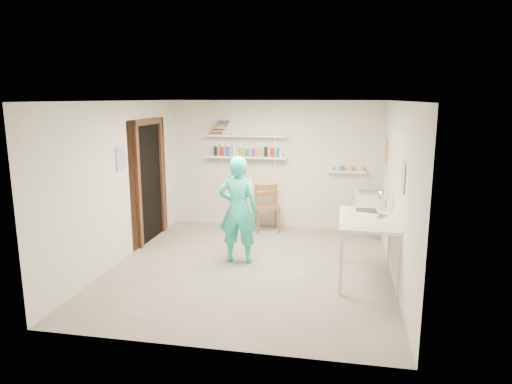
% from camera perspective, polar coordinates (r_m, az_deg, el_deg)
% --- Properties ---
extents(floor, '(4.00, 4.50, 0.02)m').
position_cam_1_polar(floor, '(6.79, -0.63, -9.47)').
color(floor, slate).
rests_on(floor, ground).
extents(ceiling, '(4.00, 4.50, 0.02)m').
position_cam_1_polar(ceiling, '(6.33, -0.68, 11.40)').
color(ceiling, silver).
rests_on(ceiling, wall_back).
extents(wall_back, '(4.00, 0.02, 2.40)m').
position_cam_1_polar(wall_back, '(8.65, 2.28, 3.42)').
color(wall_back, silver).
rests_on(wall_back, ground).
extents(wall_front, '(4.00, 0.02, 2.40)m').
position_cam_1_polar(wall_front, '(4.32, -6.55, -5.07)').
color(wall_front, silver).
rests_on(wall_front, ground).
extents(wall_left, '(0.02, 4.50, 2.40)m').
position_cam_1_polar(wall_left, '(7.12, -16.73, 1.15)').
color(wall_left, silver).
rests_on(wall_left, ground).
extents(wall_right, '(0.02, 4.50, 2.40)m').
position_cam_1_polar(wall_right, '(6.38, 17.34, -0.07)').
color(wall_right, silver).
rests_on(wall_right, ground).
extents(doorway_recess, '(0.02, 0.90, 2.00)m').
position_cam_1_polar(doorway_recess, '(8.08, -13.14, 1.10)').
color(doorway_recess, black).
rests_on(doorway_recess, wall_left).
extents(corridor_box, '(1.40, 1.50, 2.10)m').
position_cam_1_polar(corridor_box, '(8.38, -17.61, 1.57)').
color(corridor_box, brown).
rests_on(corridor_box, ground).
extents(door_lintel, '(0.06, 1.05, 0.10)m').
position_cam_1_polar(door_lintel, '(7.95, -13.36, 8.55)').
color(door_lintel, brown).
rests_on(door_lintel, wall_left).
extents(door_jamb_near, '(0.06, 0.10, 2.00)m').
position_cam_1_polar(door_jamb_near, '(7.62, -14.50, 0.41)').
color(door_jamb_near, brown).
rests_on(door_jamb_near, ground).
extents(door_jamb_far, '(0.06, 0.10, 2.00)m').
position_cam_1_polar(door_jamb_far, '(8.52, -11.68, 1.70)').
color(door_jamb_far, brown).
rests_on(door_jamb_far, ground).
extents(shelf_lower, '(1.50, 0.22, 0.03)m').
position_cam_1_polar(shelf_lower, '(8.59, -1.15, 4.38)').
color(shelf_lower, white).
rests_on(shelf_lower, wall_back).
extents(shelf_upper, '(1.50, 0.22, 0.03)m').
position_cam_1_polar(shelf_upper, '(8.55, -1.16, 7.04)').
color(shelf_upper, white).
rests_on(shelf_upper, wall_back).
extents(ledge_shelf, '(0.70, 0.14, 0.03)m').
position_cam_1_polar(ledge_shelf, '(8.48, 11.25, 2.50)').
color(ledge_shelf, white).
rests_on(ledge_shelf, wall_back).
extents(poster_left, '(0.01, 0.28, 0.36)m').
position_cam_1_polar(poster_left, '(7.10, -16.56, 3.99)').
color(poster_left, '#334C7F').
rests_on(poster_left, wall_left).
extents(poster_right_a, '(0.01, 0.34, 0.42)m').
position_cam_1_polar(poster_right_a, '(8.09, 15.92, 4.92)').
color(poster_right_a, '#995933').
rests_on(poster_right_a, wall_right).
extents(poster_right_b, '(0.01, 0.30, 0.38)m').
position_cam_1_polar(poster_right_b, '(5.79, 17.91, 1.76)').
color(poster_right_b, '#3F724C').
rests_on(poster_right_b, wall_right).
extents(belfast_sink, '(0.48, 0.60, 0.30)m').
position_cam_1_polar(belfast_sink, '(8.12, 13.98, -1.06)').
color(belfast_sink, white).
rests_on(belfast_sink, wall_right).
extents(man, '(0.60, 0.41, 1.62)m').
position_cam_1_polar(man, '(6.79, -2.24, -2.24)').
color(man, '#26C2AF').
rests_on(man, ground).
extents(wall_clock, '(0.29, 0.04, 0.29)m').
position_cam_1_polar(wall_clock, '(6.94, -1.79, 0.35)').
color(wall_clock, '#C7AE87').
rests_on(wall_clock, man).
extents(wooden_chair, '(0.55, 0.53, 0.95)m').
position_cam_1_polar(wooden_chair, '(8.43, 1.41, -1.82)').
color(wooden_chair, brown).
rests_on(wooden_chair, ground).
extents(work_table, '(0.78, 1.30, 0.86)m').
position_cam_1_polar(work_table, '(6.42, 13.75, -6.89)').
color(work_table, silver).
rests_on(work_table, ground).
extents(desk_lamp, '(0.16, 0.16, 0.16)m').
position_cam_1_polar(desk_lamp, '(6.77, 15.60, -0.32)').
color(desk_lamp, silver).
rests_on(desk_lamp, work_table).
extents(spray_cans, '(1.34, 0.06, 0.17)m').
position_cam_1_polar(spray_cans, '(8.58, -1.15, 5.05)').
color(spray_cans, black).
rests_on(spray_cans, shelf_lower).
extents(book_stack, '(0.34, 0.14, 0.25)m').
position_cam_1_polar(book_stack, '(8.66, -4.57, 8.00)').
color(book_stack, red).
rests_on(book_stack, shelf_upper).
extents(ledge_pots, '(0.48, 0.07, 0.09)m').
position_cam_1_polar(ledge_pots, '(8.48, 11.27, 2.90)').
color(ledge_pots, silver).
rests_on(ledge_pots, ledge_shelf).
extents(papers, '(0.30, 0.22, 0.02)m').
position_cam_1_polar(papers, '(6.30, 13.94, -3.09)').
color(papers, silver).
rests_on(papers, work_table).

